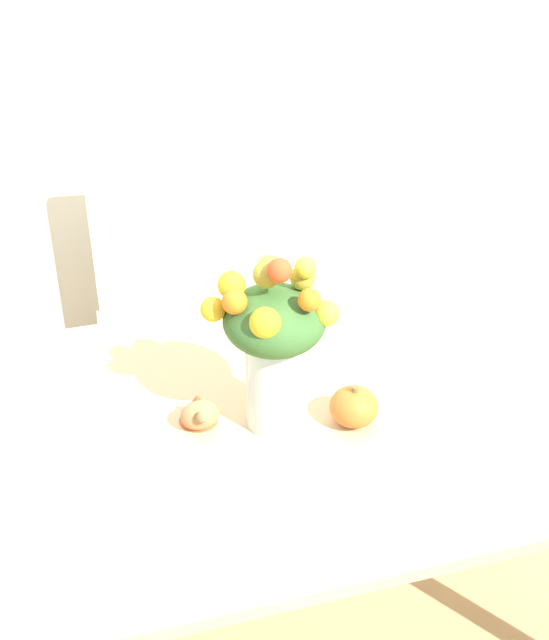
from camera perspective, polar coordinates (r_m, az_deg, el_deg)
ground_plane at (r=2.51m, az=0.76°, el=-19.22°), size 12.00×12.00×0.00m
wall_back at (r=2.75m, az=-6.48°, el=19.70°), size 8.00×0.06×2.70m
dining_table at (r=2.03m, az=0.90°, el=-7.92°), size 1.57×0.96×0.74m
flower_vase at (r=1.83m, az=-0.04°, el=-1.47°), size 0.27×0.21×0.42m
pumpkin at (r=1.94m, az=5.10°, el=-5.54°), size 0.11×0.11×0.10m
turkey_figurine at (r=1.94m, az=-4.87°, el=-5.81°), size 0.09×0.11×0.07m
dining_chair_near_window at (r=2.77m, az=-6.92°, el=0.38°), size 0.44×0.44×0.97m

